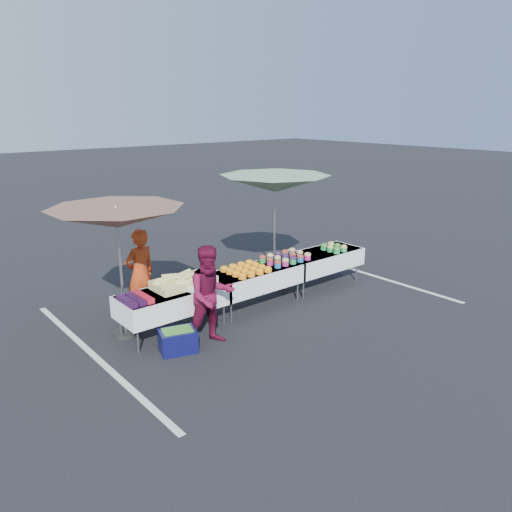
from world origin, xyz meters
TOP-DOWN VIEW (x-y plane):
  - ground at (0.00, 0.00)m, footprint 80.00×80.00m
  - stripe_left at (-3.20, 0.00)m, footprint 0.10×5.00m
  - stripe_right at (3.20, 0.00)m, footprint 0.10×5.00m
  - table_left at (-1.80, 0.00)m, footprint 1.86×0.81m
  - table_center at (0.00, 0.00)m, footprint 1.86×0.81m
  - table_right at (1.80, 0.00)m, footprint 1.86×0.81m
  - berry_punnets at (-2.51, -0.06)m, footprint 0.40×0.54m
  - corn_pile at (-1.55, 0.05)m, footprint 1.16×0.57m
  - plastic_bags at (-1.50, -0.30)m, footprint 0.30×0.25m
  - carrot_bowls at (-0.25, -0.01)m, footprint 0.75×0.69m
  - potato_cups at (0.75, 0.00)m, footprint 0.94×0.58m
  - bean_baskets at (2.06, -0.10)m, footprint 0.36×0.50m
  - vendor at (-1.90, 0.94)m, footprint 0.65×0.47m
  - customer at (-1.55, -0.75)m, footprint 0.91×0.78m
  - umbrella_left at (-2.50, 0.40)m, footprint 2.86×2.86m
  - umbrella_right at (1.18, 0.80)m, footprint 2.31×2.31m
  - storage_bin at (-2.13, -0.65)m, footprint 0.65×0.55m

SIDE VIEW (x-z plane):
  - ground at x=0.00m, z-range 0.00..0.00m
  - stripe_left at x=-3.20m, z-range 0.00..0.00m
  - stripe_right at x=3.20m, z-range 0.00..0.00m
  - storage_bin at x=-2.13m, z-range 0.01..0.37m
  - table_left at x=-1.80m, z-range 0.21..0.96m
  - table_center at x=0.00m, z-range 0.21..0.96m
  - table_right at x=1.80m, z-range 0.21..0.96m
  - plastic_bags at x=-1.50m, z-range 0.75..0.80m
  - berry_punnets at x=-2.51m, z-range 0.75..0.83m
  - carrot_bowls at x=-0.25m, z-range 0.75..0.85m
  - customer at x=-1.55m, z-range 0.00..1.63m
  - vendor at x=-1.90m, z-range 0.00..1.63m
  - bean_baskets at x=2.06m, z-range 0.75..0.90m
  - potato_cups at x=0.75m, z-range 0.75..0.91m
  - corn_pile at x=-1.55m, z-range 0.71..0.97m
  - umbrella_left at x=-2.50m, z-range 0.89..3.09m
  - umbrella_right at x=1.18m, z-range 0.96..3.32m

